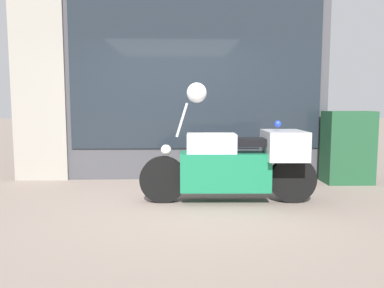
% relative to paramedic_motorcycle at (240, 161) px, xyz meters
% --- Properties ---
extents(ground_plane, '(60.00, 60.00, 0.00)m').
position_rel_paramedic_motorcycle_xyz_m(ground_plane, '(-0.95, -0.23, -0.56)').
color(ground_plane, gray).
extents(shop_building, '(5.45, 0.55, 4.04)m').
position_rel_paramedic_motorcycle_xyz_m(shop_building, '(-1.34, 1.76, 1.47)').
color(shop_building, '#424247').
rests_on(shop_building, ground).
extents(window_display, '(4.09, 0.30, 1.98)m').
position_rel_paramedic_motorcycle_xyz_m(window_display, '(-0.57, 1.80, -0.09)').
color(window_display, slate).
rests_on(window_display, ground).
extents(paramedic_motorcycle, '(2.37, 0.72, 1.34)m').
position_rel_paramedic_motorcycle_xyz_m(paramedic_motorcycle, '(0.00, 0.00, 0.00)').
color(paramedic_motorcycle, black).
rests_on(paramedic_motorcycle, ground).
extents(utility_cabinet, '(0.77, 0.49, 1.20)m').
position_rel_paramedic_motorcycle_xyz_m(utility_cabinet, '(2.00, 1.20, 0.04)').
color(utility_cabinet, '#1E4C2D').
rests_on(utility_cabinet, ground).
extents(white_helmet, '(0.26, 0.26, 0.26)m').
position_rel_paramedic_motorcycle_xyz_m(white_helmet, '(-0.58, 0.01, 0.91)').
color(white_helmet, white).
rests_on(white_helmet, paramedic_motorcycle).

